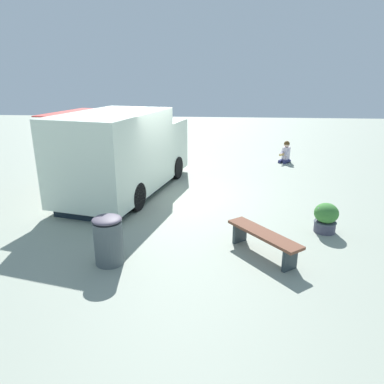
{
  "coord_description": "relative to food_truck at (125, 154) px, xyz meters",
  "views": [
    {
      "loc": [
        -1.69,
        10.24,
        3.55
      ],
      "look_at": [
        -1.0,
        1.87,
        0.74
      ],
      "focal_mm": 33.69,
      "sensor_mm": 36.0,
      "label": 1
    }
  ],
  "objects": [
    {
      "name": "ground_plane",
      "position": [
        -1.2,
        0.24,
        -1.19
      ],
      "size": [
        40.0,
        40.0,
        0.0
      ],
      "primitive_type": "plane",
      "color": "#949E8C"
    },
    {
      "name": "food_truck",
      "position": [
        0.0,
        0.0,
        0.0
      ],
      "size": [
        3.67,
        5.8,
        2.49
      ],
      "color": "silver",
      "rests_on": "ground_plane"
    },
    {
      "name": "person_customer",
      "position": [
        -5.54,
        -4.34,
        -0.84
      ],
      "size": [
        0.67,
        0.75,
        0.87
      ],
      "color": "navy",
      "rests_on": "ground_plane"
    },
    {
      "name": "planter_flowering_near",
      "position": [
        -5.34,
        2.56,
        -0.83
      ],
      "size": [
        0.55,
        0.55,
        0.7
      ],
      "color": "#49495C",
      "rests_on": "ground_plane"
    },
    {
      "name": "plaza_bench",
      "position": [
        -3.78,
        3.81,
        -0.81
      ],
      "size": [
        1.42,
        1.64,
        0.49
      ],
      "color": "brown",
      "rests_on": "ground_plane"
    },
    {
      "name": "trash_bin",
      "position": [
        -0.78,
        4.39,
        -0.7
      ],
      "size": [
        0.56,
        0.56,
        0.97
      ],
      "color": "#4B5659",
      "rests_on": "ground_plane"
    }
  ]
}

